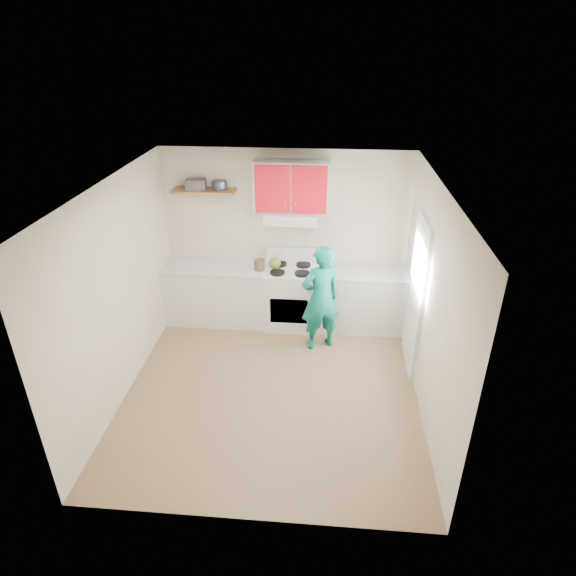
# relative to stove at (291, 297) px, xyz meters

# --- Properties ---
(floor) EXTENTS (3.80, 3.80, 0.00)m
(floor) POSITION_rel_stove_xyz_m (-0.10, -1.57, -0.46)
(floor) COLOR brown
(floor) RESTS_ON ground
(ceiling) EXTENTS (3.60, 3.80, 0.04)m
(ceiling) POSITION_rel_stove_xyz_m (-0.10, -1.57, 2.14)
(ceiling) COLOR white
(ceiling) RESTS_ON floor
(back_wall) EXTENTS (3.60, 0.04, 2.60)m
(back_wall) POSITION_rel_stove_xyz_m (-0.10, 0.32, 0.84)
(back_wall) COLOR beige
(back_wall) RESTS_ON floor
(front_wall) EXTENTS (3.60, 0.04, 2.60)m
(front_wall) POSITION_rel_stove_xyz_m (-0.10, -3.47, 0.84)
(front_wall) COLOR beige
(front_wall) RESTS_ON floor
(left_wall) EXTENTS (0.04, 3.80, 2.60)m
(left_wall) POSITION_rel_stove_xyz_m (-1.90, -1.57, 0.84)
(left_wall) COLOR beige
(left_wall) RESTS_ON floor
(right_wall) EXTENTS (0.04, 3.80, 2.60)m
(right_wall) POSITION_rel_stove_xyz_m (1.70, -1.57, 0.84)
(right_wall) COLOR beige
(right_wall) RESTS_ON floor
(door) EXTENTS (0.05, 0.85, 2.05)m
(door) POSITION_rel_stove_xyz_m (1.68, -0.88, 0.56)
(door) COLOR white
(door) RESTS_ON floor
(door_glass) EXTENTS (0.01, 0.55, 0.95)m
(door_glass) POSITION_rel_stove_xyz_m (1.65, -0.88, 0.99)
(door_glass) COLOR white
(door_glass) RESTS_ON door
(counter_left) EXTENTS (1.52, 0.60, 0.90)m
(counter_left) POSITION_rel_stove_xyz_m (-1.14, 0.02, -0.01)
(counter_left) COLOR silver
(counter_left) RESTS_ON floor
(counter_right) EXTENTS (1.32, 0.60, 0.90)m
(counter_right) POSITION_rel_stove_xyz_m (1.04, 0.02, -0.01)
(counter_right) COLOR silver
(counter_right) RESTS_ON floor
(stove) EXTENTS (0.76, 0.65, 0.92)m
(stove) POSITION_rel_stove_xyz_m (0.00, 0.00, 0.00)
(stove) COLOR white
(stove) RESTS_ON floor
(range_hood) EXTENTS (0.76, 0.44, 0.15)m
(range_hood) POSITION_rel_stove_xyz_m (0.00, 0.10, 1.24)
(range_hood) COLOR silver
(range_hood) RESTS_ON back_wall
(upper_cabinets) EXTENTS (1.02, 0.33, 0.70)m
(upper_cabinets) POSITION_rel_stove_xyz_m (0.00, 0.16, 1.66)
(upper_cabinets) COLOR #B60F1B
(upper_cabinets) RESTS_ON back_wall
(shelf) EXTENTS (0.90, 0.30, 0.04)m
(shelf) POSITION_rel_stove_xyz_m (-1.25, 0.18, 1.56)
(shelf) COLOR brown
(shelf) RESTS_ON back_wall
(books) EXTENTS (0.30, 0.23, 0.14)m
(books) POSITION_rel_stove_xyz_m (-1.35, 0.17, 1.65)
(books) COLOR #433B3F
(books) RESTS_ON shelf
(tin) EXTENTS (0.26, 0.26, 0.12)m
(tin) POSITION_rel_stove_xyz_m (-1.02, 0.19, 1.64)
(tin) COLOR #333D4C
(tin) RESTS_ON shelf
(kettle) EXTENTS (0.24, 0.24, 0.16)m
(kettle) POSITION_rel_stove_xyz_m (-0.24, 0.04, 0.54)
(kettle) COLOR olive
(kettle) RESTS_ON stove
(crock) EXTENTS (0.18, 0.18, 0.18)m
(crock) POSITION_rel_stove_xyz_m (-0.45, -0.05, 0.53)
(crock) COLOR #4B2F21
(crock) RESTS_ON counter_left
(cutting_board) EXTENTS (0.35, 0.26, 0.02)m
(cutting_board) POSITION_rel_stove_xyz_m (0.89, -0.04, 0.45)
(cutting_board) COLOR olive
(cutting_board) RESTS_ON counter_right
(silicone_mat) EXTENTS (0.32, 0.29, 0.01)m
(silicone_mat) POSITION_rel_stove_xyz_m (1.34, 0.05, 0.44)
(silicone_mat) COLOR red
(silicone_mat) RESTS_ON counter_right
(person) EXTENTS (0.67, 0.57, 1.55)m
(person) POSITION_rel_stove_xyz_m (0.46, -0.57, 0.31)
(person) COLOR #0C6C62
(person) RESTS_ON floor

